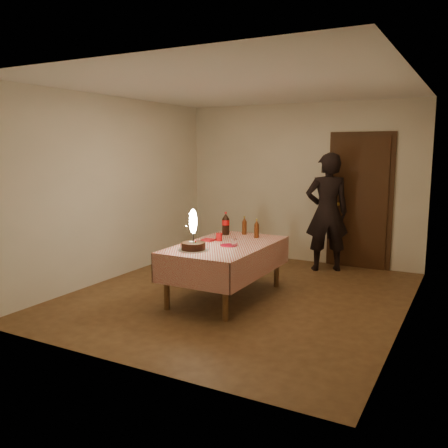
{
  "coord_description": "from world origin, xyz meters",
  "views": [
    {
      "loc": [
        2.61,
        -5.27,
        1.87
      ],
      "look_at": [
        -0.12,
        -0.19,
        0.95
      ],
      "focal_mm": 38.0,
      "sensor_mm": 36.0,
      "label": 1
    }
  ],
  "objects_px": {
    "dining_table": "(226,251)",
    "red_cup": "(219,237)",
    "birthday_cake": "(193,240)",
    "clear_cup": "(234,242)",
    "cola_bottle": "(226,224)",
    "photographer": "(327,212)",
    "red_plate": "(229,245)",
    "amber_bottle_right": "(257,229)",
    "amber_bottle_left": "(244,226)"
  },
  "relations": [
    {
      "from": "red_cup",
      "to": "clear_cup",
      "type": "xyz_separation_m",
      "value": [
        0.33,
        -0.21,
        -0.01
      ]
    },
    {
      "from": "dining_table",
      "to": "amber_bottle_left",
      "type": "relative_size",
      "value": 6.75
    },
    {
      "from": "birthday_cake",
      "to": "amber_bottle_left",
      "type": "xyz_separation_m",
      "value": [
        0.08,
        1.2,
        0.0
      ]
    },
    {
      "from": "dining_table",
      "to": "clear_cup",
      "type": "height_order",
      "value": "clear_cup"
    },
    {
      "from": "red_plate",
      "to": "cola_bottle",
      "type": "relative_size",
      "value": 0.69
    },
    {
      "from": "amber_bottle_right",
      "to": "photographer",
      "type": "xyz_separation_m",
      "value": [
        0.55,
        1.38,
        0.1
      ]
    },
    {
      "from": "clear_cup",
      "to": "photographer",
      "type": "relative_size",
      "value": 0.05
    },
    {
      "from": "red_cup",
      "to": "clear_cup",
      "type": "height_order",
      "value": "red_cup"
    },
    {
      "from": "cola_bottle",
      "to": "photographer",
      "type": "height_order",
      "value": "photographer"
    },
    {
      "from": "dining_table",
      "to": "cola_bottle",
      "type": "bearing_deg",
      "value": 118.23
    },
    {
      "from": "birthday_cake",
      "to": "photographer",
      "type": "height_order",
      "value": "photographer"
    },
    {
      "from": "dining_table",
      "to": "red_cup",
      "type": "xyz_separation_m",
      "value": [
        -0.18,
        0.14,
        0.14
      ]
    },
    {
      "from": "dining_table",
      "to": "red_cup",
      "type": "distance_m",
      "value": 0.27
    },
    {
      "from": "red_cup",
      "to": "photographer",
      "type": "distance_m",
      "value": 2.02
    },
    {
      "from": "red_cup",
      "to": "cola_bottle",
      "type": "distance_m",
      "value": 0.47
    },
    {
      "from": "dining_table",
      "to": "clear_cup",
      "type": "distance_m",
      "value": 0.22
    },
    {
      "from": "birthday_cake",
      "to": "red_plate",
      "type": "relative_size",
      "value": 2.21
    },
    {
      "from": "photographer",
      "to": "birthday_cake",
      "type": "bearing_deg",
      "value": -110.02
    },
    {
      "from": "clear_cup",
      "to": "amber_bottle_right",
      "type": "distance_m",
      "value": 0.63
    },
    {
      "from": "dining_table",
      "to": "red_plate",
      "type": "relative_size",
      "value": 7.82
    },
    {
      "from": "clear_cup",
      "to": "photographer",
      "type": "distance_m",
      "value": 2.09
    },
    {
      "from": "clear_cup",
      "to": "amber_bottle_left",
      "type": "relative_size",
      "value": 0.35
    },
    {
      "from": "dining_table",
      "to": "photographer",
      "type": "height_order",
      "value": "photographer"
    },
    {
      "from": "dining_table",
      "to": "cola_bottle",
      "type": "xyz_separation_m",
      "value": [
        -0.31,
        0.58,
        0.25
      ]
    },
    {
      "from": "birthday_cake",
      "to": "red_plate",
      "type": "xyz_separation_m",
      "value": [
        0.25,
        0.43,
        -0.11
      ]
    },
    {
      "from": "red_cup",
      "to": "amber_bottle_right",
      "type": "bearing_deg",
      "value": 50.77
    },
    {
      "from": "amber_bottle_right",
      "to": "clear_cup",
      "type": "bearing_deg",
      "value": -91.09
    },
    {
      "from": "photographer",
      "to": "red_plate",
      "type": "bearing_deg",
      "value": -107.66
    },
    {
      "from": "red_cup",
      "to": "photographer",
      "type": "xyz_separation_m",
      "value": [
        0.89,
        1.8,
        0.17
      ]
    },
    {
      "from": "amber_bottle_left",
      "to": "amber_bottle_right",
      "type": "height_order",
      "value": "same"
    },
    {
      "from": "red_plate",
      "to": "photographer",
      "type": "distance_m",
      "value": 2.12
    },
    {
      "from": "amber_bottle_right",
      "to": "amber_bottle_left",
      "type": "bearing_deg",
      "value": 149.6
    },
    {
      "from": "red_cup",
      "to": "red_plate",
      "type": "bearing_deg",
      "value": -40.11
    },
    {
      "from": "birthday_cake",
      "to": "dining_table",
      "type": "bearing_deg",
      "value": 71.21
    },
    {
      "from": "red_cup",
      "to": "amber_bottle_right",
      "type": "relative_size",
      "value": 0.39
    },
    {
      "from": "dining_table",
      "to": "clear_cup",
      "type": "xyz_separation_m",
      "value": [
        0.15,
        -0.07,
        0.14
      ]
    },
    {
      "from": "red_plate",
      "to": "amber_bottle_right",
      "type": "distance_m",
      "value": 0.65
    },
    {
      "from": "dining_table",
      "to": "photographer",
      "type": "distance_m",
      "value": 2.09
    },
    {
      "from": "clear_cup",
      "to": "birthday_cake",
      "type": "bearing_deg",
      "value": -126.97
    },
    {
      "from": "photographer",
      "to": "clear_cup",
      "type": "bearing_deg",
      "value": -105.73
    },
    {
      "from": "clear_cup",
      "to": "cola_bottle",
      "type": "xyz_separation_m",
      "value": [
        -0.46,
        0.64,
        0.11
      ]
    },
    {
      "from": "red_plate",
      "to": "clear_cup",
      "type": "bearing_deg",
      "value": 2.18
    },
    {
      "from": "amber_bottle_right",
      "to": "red_plate",
      "type": "bearing_deg",
      "value": -97.83
    },
    {
      "from": "birthday_cake",
      "to": "photographer",
      "type": "distance_m",
      "value": 2.6
    },
    {
      "from": "dining_table",
      "to": "amber_bottle_left",
      "type": "xyz_separation_m",
      "value": [
        -0.09,
        0.71,
        0.21
      ]
    },
    {
      "from": "photographer",
      "to": "amber_bottle_left",
      "type": "bearing_deg",
      "value": -123.17
    },
    {
      "from": "amber_bottle_left",
      "to": "birthday_cake",
      "type": "bearing_deg",
      "value": -93.89
    },
    {
      "from": "birthday_cake",
      "to": "cola_bottle",
      "type": "xyz_separation_m",
      "value": [
        -0.14,
        1.07,
        0.04
      ]
    },
    {
      "from": "clear_cup",
      "to": "photographer",
      "type": "height_order",
      "value": "photographer"
    },
    {
      "from": "cola_bottle",
      "to": "red_cup",
      "type": "bearing_deg",
      "value": -72.8
    }
  ]
}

